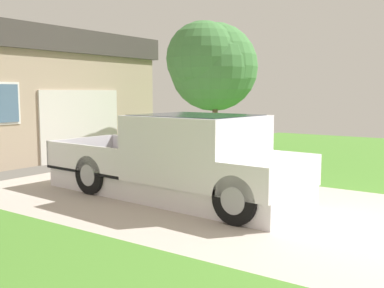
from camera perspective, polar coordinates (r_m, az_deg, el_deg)
The scene contains 4 objects.
pickup_truck at distance 8.79m, azimuth -0.44°, elevation -2.18°, with size 2.25×5.64×1.66m.
person_with_hat at distance 10.27m, azimuth 2.68°, elevation -0.15°, with size 0.50×0.47×1.64m.
handbag at distance 10.36m, azimuth 4.76°, elevation -4.37°, with size 0.30×0.22×0.41m.
neighbor_tree at distance 14.78m, azimuth 2.36°, elevation 9.79°, with size 3.14×2.85×4.32m.
Camera 1 is at (-7.14, -0.74, 2.09)m, focal length 42.49 mm.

